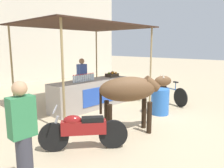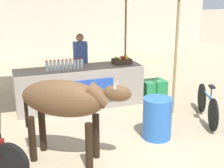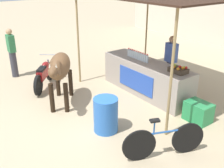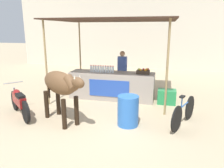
{
  "view_description": "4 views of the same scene",
  "coord_description": "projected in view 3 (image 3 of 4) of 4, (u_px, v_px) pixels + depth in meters",
  "views": [
    {
      "loc": [
        -4.86,
        -3.3,
        2.1
      ],
      "look_at": [
        0.25,
        1.46,
        0.88
      ],
      "focal_mm": 35.0,
      "sensor_mm": 36.0,
      "label": 1
    },
    {
      "loc": [
        -1.7,
        -4.74,
        2.77
      ],
      "look_at": [
        0.43,
        1.11,
        0.83
      ],
      "focal_mm": 50.0,
      "sensor_mm": 36.0,
      "label": 2
    },
    {
      "loc": [
        5.13,
        -2.81,
        3.31
      ],
      "look_at": [
        0.36,
        0.7,
        0.78
      ],
      "focal_mm": 42.0,
      "sensor_mm": 36.0,
      "label": 3
    },
    {
      "loc": [
        1.84,
        -5.16,
        2.45
      ],
      "look_at": [
        0.38,
        0.7,
        0.93
      ],
      "focal_mm": 35.0,
      "sensor_mm": 36.0,
      "label": 4
    }
  ],
  "objects": [
    {
      "name": "motorcycle_parked",
      "position": [
        44.0,
        74.0,
        8.09
      ],
      "size": [
        1.43,
        1.21,
        0.9
      ],
      "color": "black",
      "rests_on": "ground"
    },
    {
      "name": "water_barrel",
      "position": [
        106.0,
        115.0,
        5.81
      ],
      "size": [
        0.55,
        0.55,
        0.8
      ],
      "primitive_type": "cylinder",
      "color": "blue",
      "rests_on": "ground"
    },
    {
      "name": "passerby_on_street",
      "position": [
        12.0,
        53.0,
        8.72
      ],
      "size": [
        0.34,
        0.22,
        1.65
      ],
      "color": "#383842",
      "rests_on": "ground"
    },
    {
      "name": "bicycle_leaning",
      "position": [
        164.0,
        141.0,
        4.99
      ],
      "size": [
        0.68,
        1.55,
        0.85
      ],
      "color": "black",
      "rests_on": "ground"
    },
    {
      "name": "ground_plane",
      "position": [
        81.0,
        114.0,
        6.63
      ],
      "size": [
        60.0,
        60.0,
        0.0
      ],
      "primitive_type": "plane",
      "color": "tan"
    },
    {
      "name": "vendor_behind_counter",
      "position": [
        170.0,
        63.0,
        7.74
      ],
      "size": [
        0.34,
        0.22,
        1.65
      ],
      "color": "#383842",
      "rests_on": "ground"
    },
    {
      "name": "water_bottle_row",
      "position": [
        137.0,
        55.0,
        7.64
      ],
      "size": [
        0.88,
        0.07,
        0.25
      ],
      "color": "silver",
      "rests_on": "stall_counter"
    },
    {
      "name": "stall_counter",
      "position": [
        146.0,
        78.0,
        7.64
      ],
      "size": [
        3.0,
        0.82,
        0.96
      ],
      "color": "#9E9389",
      "rests_on": "ground"
    },
    {
      "name": "fruit_crate",
      "position": [
        178.0,
        70.0,
        6.64
      ],
      "size": [
        0.44,
        0.32,
        0.18
      ],
      "color": "#3F3326",
      "rests_on": "stall_counter"
    },
    {
      "name": "cow",
      "position": [
        60.0,
        68.0,
        6.75
      ],
      "size": [
        1.71,
        1.33,
        1.44
      ],
      "color": "brown",
      "rests_on": "ground"
    },
    {
      "name": "cooler_box",
      "position": [
        198.0,
        112.0,
        6.25
      ],
      "size": [
        0.6,
        0.44,
        0.48
      ],
      "primitive_type": "cube",
      "color": "#268C4C",
      "rests_on": "ground"
    }
  ]
}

